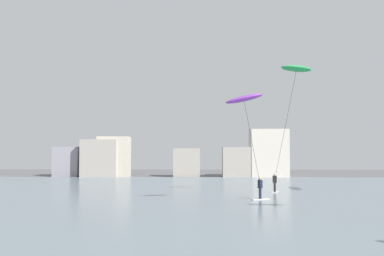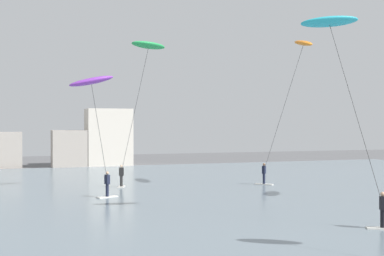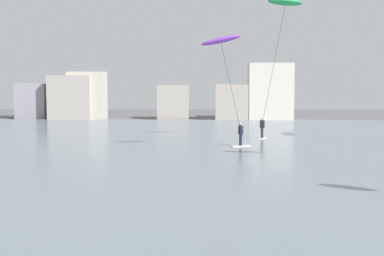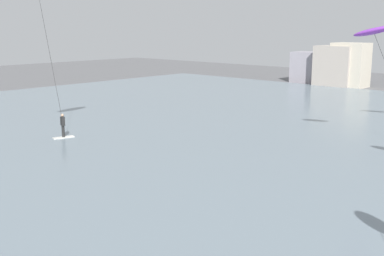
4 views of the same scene
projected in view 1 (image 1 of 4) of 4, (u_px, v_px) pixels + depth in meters
water_bay at (234, 202)px, 29.87m from camera, size 84.00×52.00×0.10m
far_shore_buildings at (175, 158)px, 57.59m from camera, size 32.05×4.60×6.48m
kitesurfer_purple at (247, 113)px, 28.68m from camera, size 3.48×4.16×7.60m
kitesurfer_green at (293, 85)px, 33.71m from camera, size 3.07×4.85×10.42m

